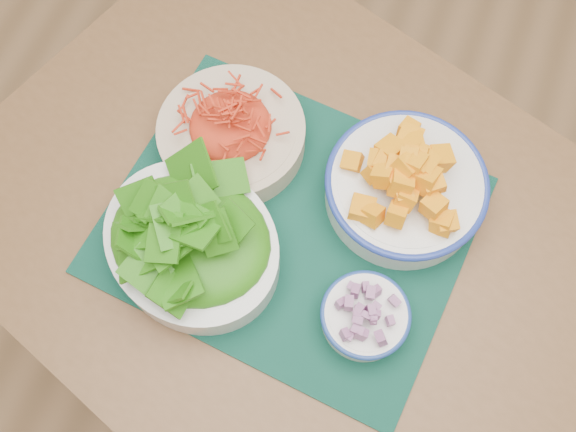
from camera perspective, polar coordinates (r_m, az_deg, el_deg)
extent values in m
plane|color=#AA7E52|center=(1.66, 2.43, -7.29)|extent=(4.00, 4.00, 0.00)
cube|color=brown|center=(0.92, 4.20, -3.78)|extent=(1.28, 1.06, 0.04)
cylinder|color=brown|center=(1.40, -21.36, -5.22)|extent=(0.06, 0.06, 0.71)
cylinder|color=brown|center=(1.51, -4.47, 12.01)|extent=(0.06, 0.06, 0.71)
cube|color=black|center=(0.92, 0.00, -0.73)|extent=(0.53, 0.45, 0.00)
cylinder|color=beige|center=(0.95, -5.00, 7.13)|extent=(0.28, 0.28, 0.05)
ellipsoid|color=red|center=(0.91, -5.22, 8.44)|extent=(0.19, 0.19, 0.04)
cylinder|color=white|center=(0.92, 10.30, 2.32)|extent=(0.24, 0.24, 0.06)
torus|color=#213699|center=(0.90, 10.55, 2.93)|extent=(0.23, 0.23, 0.01)
ellipsoid|color=#FF9B0D|center=(0.87, 10.87, 3.71)|extent=(0.19, 0.19, 0.05)
ellipsoid|color=#155F07|center=(0.82, -9.01, -1.23)|extent=(0.22, 0.19, 0.07)
cylinder|color=white|center=(0.86, 6.81, -8.90)|extent=(0.13, 0.13, 0.04)
torus|color=#1F4092|center=(0.85, 6.93, -8.67)|extent=(0.12, 0.12, 0.01)
ellipsoid|color=#670D50|center=(0.83, 7.05, -8.44)|extent=(0.10, 0.10, 0.02)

